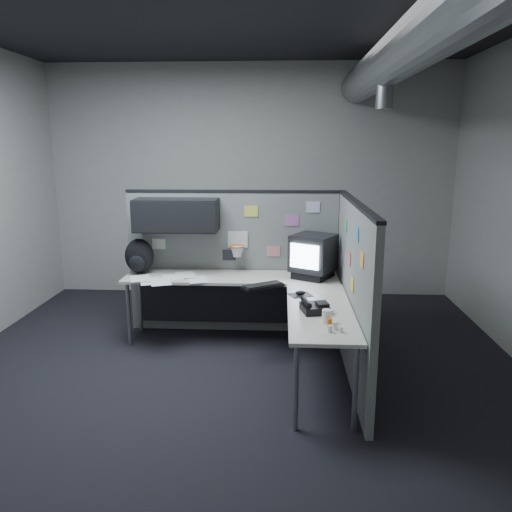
# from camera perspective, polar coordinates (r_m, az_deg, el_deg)

# --- Properties ---
(room) EXTENTS (5.62, 5.62, 3.22)m
(room) POSITION_cam_1_polar(r_m,az_deg,el_deg) (4.21, 4.68, 12.21)
(room) COLOR black
(room) RESTS_ON ground
(partition_back) EXTENTS (2.44, 0.42, 1.63)m
(partition_back) POSITION_cam_1_polar(r_m,az_deg,el_deg) (5.60, -4.19, 1.02)
(partition_back) COLOR slate
(partition_back) RESTS_ON ground
(partition_right) EXTENTS (0.07, 2.23, 1.63)m
(partition_right) POSITION_cam_1_polar(r_m,az_deg,el_deg) (4.66, 11.04, -3.87)
(partition_right) COLOR slate
(partition_right) RESTS_ON ground
(desk) EXTENTS (2.31, 2.11, 0.73)m
(desk) POSITION_cam_1_polar(r_m,az_deg,el_deg) (5.15, -0.42, -4.42)
(desk) COLOR beige
(desk) RESTS_ON ground
(monitor) EXTENTS (0.55, 0.55, 0.46)m
(monitor) POSITION_cam_1_polar(r_m,az_deg,el_deg) (5.32, 6.56, 0.05)
(monitor) COLOR black
(monitor) RESTS_ON desk
(keyboard) EXTENTS (0.44, 0.36, 0.04)m
(keyboard) POSITION_cam_1_polar(r_m,az_deg,el_deg) (4.97, 0.78, -3.43)
(keyboard) COLOR black
(keyboard) RESTS_ON desk
(mouse) EXTENTS (0.25, 0.23, 0.04)m
(mouse) POSITION_cam_1_polar(r_m,az_deg,el_deg) (4.74, 5.10, -4.31)
(mouse) COLOR black
(mouse) RESTS_ON desk
(phone) EXTENTS (0.26, 0.27, 0.11)m
(phone) POSITION_cam_1_polar(r_m,az_deg,el_deg) (4.29, 6.66, -5.84)
(phone) COLOR black
(phone) RESTS_ON desk
(bottles) EXTENTS (0.13, 0.14, 0.07)m
(bottles) POSITION_cam_1_polar(r_m,az_deg,el_deg) (3.91, 8.81, -7.94)
(bottles) COLOR silver
(bottles) RESTS_ON desk
(cup) EXTENTS (0.10, 0.10, 0.11)m
(cup) POSITION_cam_1_polar(r_m,az_deg,el_deg) (4.05, 8.10, -6.84)
(cup) COLOR white
(cup) RESTS_ON desk
(papers) EXTENTS (0.89, 0.65, 0.02)m
(papers) POSITION_cam_1_polar(r_m,az_deg,el_deg) (5.33, -10.03, -2.59)
(papers) COLOR white
(papers) RESTS_ON desk
(backpack) EXTENTS (0.37, 0.36, 0.39)m
(backpack) POSITION_cam_1_polar(r_m,az_deg,el_deg) (5.60, -13.21, -0.09)
(backpack) COLOR black
(backpack) RESTS_ON desk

